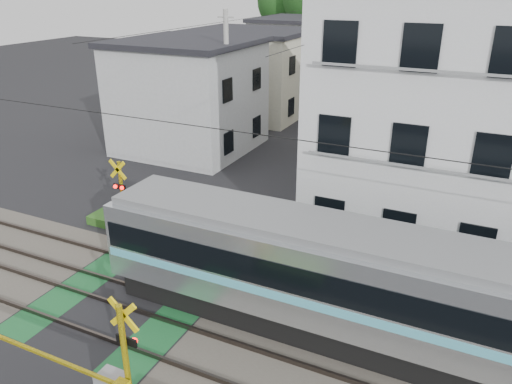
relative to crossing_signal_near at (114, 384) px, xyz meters
The scene contains 11 objects.
ground 4.53m from the crossing_signal_near, 125.29° to the left, with size 120.00×120.00×0.00m, color black.
track_bed 4.53m from the crossing_signal_near, 125.29° to the left, with size 120.00×120.00×0.14m.
crossing_signal_near is the anchor object (origin of this frame).
crossing_signal_far 8.95m from the crossing_signal_near, 125.29° to the left, with size 4.74×0.65×3.09m.
apartment_block 14.95m from the crossing_signal_near, 65.78° to the left, with size 10.20×8.36×9.30m.
houses_row 29.77m from the crossing_signal_near, 94.51° to the left, with size 22.07×31.35×6.80m.
tree_hill 51.95m from the crossing_signal_near, 93.77° to the left, with size 40.00×13.35×11.98m.
catenary 5.84m from the crossing_signal_near, 47.20° to the left, with size 60.00×5.04×7.00m.
utility_poles 27.12m from the crossing_signal_near, 97.77° to the left, with size 7.90×42.00×8.00m.
pedestrian 35.20m from the crossing_signal_near, 91.98° to the left, with size 0.62×0.41×1.69m, color #2B2C35.
weed_patches 3.70m from the crossing_signal_near, 103.09° to the left, with size 10.25×8.80×0.40m.
Camera 1 is at (9.39, -10.24, 9.36)m, focal length 35.00 mm.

